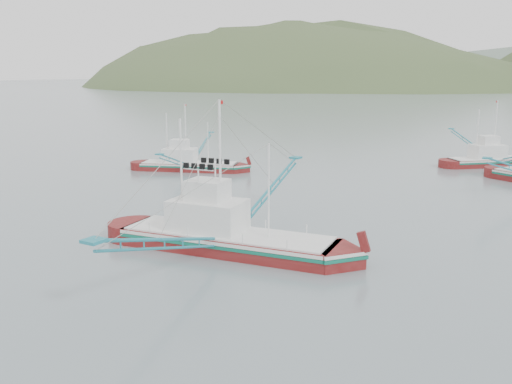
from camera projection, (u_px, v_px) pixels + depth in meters
The scene contains 5 objects.
ground at pixel (213, 252), 39.99m from camera, with size 1200.00×1200.00×0.00m, color slate.
main_boat at pixel (225, 226), 40.04m from camera, with size 15.94×28.06×11.41m.
bg_boat_left at pixel (189, 156), 72.01m from camera, with size 12.67×21.47×9.03m.
bg_boat_far at pixel (496, 151), 75.44m from camera, with size 18.58×19.60×9.31m.
headland_left at pixel (289, 87), 432.55m from camera, with size 448.00×308.00×210.00m, color #3C4E28.
Camera 1 is at (22.06, -31.36, 12.52)m, focal length 40.00 mm.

